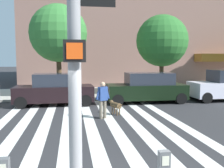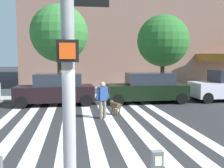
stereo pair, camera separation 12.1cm
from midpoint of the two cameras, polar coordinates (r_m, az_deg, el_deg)
name	(u,v)px [view 1 (the left image)]	position (r m, az deg, el deg)	size (l,w,h in m)	color
ground_plane	(98,125)	(10.52, -3.38, -9.02)	(160.00, 160.00, 0.00)	#2B2B2D
sidewalk_far	(86,93)	(19.62, -6.03, -1.98)	(80.00, 6.00, 0.15)	#ABA99E
crosswalk_stripes	(90,125)	(10.49, -5.13, -9.05)	(7.65, 11.98, 0.01)	silver
parked_car_behind_first	(55,90)	(15.16, -12.66, -1.21)	(4.47, 2.06, 1.81)	black
parked_car_third_in_line	(147,88)	(15.77, 7.47, -0.86)	(4.74, 1.96, 1.81)	black
street_tree_nearest	(58,33)	(17.78, -11.96, 10.86)	(3.82, 3.82, 6.10)	#4C3823
street_tree_middle	(162,41)	(18.53, 10.80, 9.32)	(3.59, 3.59, 5.55)	#4C3823
pedestrian_dog_walker	(103,98)	(11.43, -2.35, -3.09)	(0.68, 0.38, 1.64)	#6B6051
dog_on_leash	(115,105)	(12.36, 0.42, -4.70)	(0.53, 0.95, 0.65)	brown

